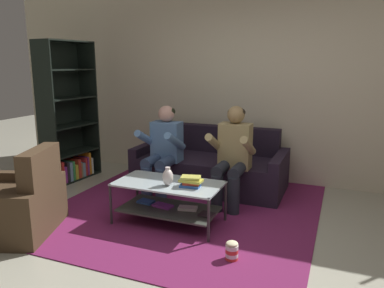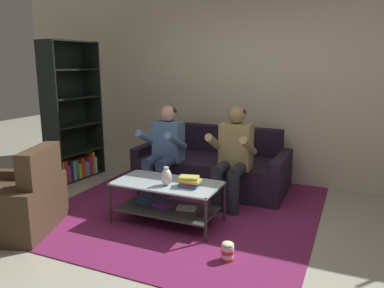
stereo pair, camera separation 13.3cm
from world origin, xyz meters
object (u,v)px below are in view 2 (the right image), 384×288
object	(u,v)px
person_seated_left	(164,147)
person_seated_right	(233,153)
vase	(166,177)
bookshelf	(71,129)
book_stack	(189,182)
couch	(213,168)
popcorn_tub	(228,251)
coffee_table	(168,196)
armchair	(12,204)

from	to	relation	value
person_seated_left	person_seated_right	xyz separation A→B (m)	(0.92, 0.00, 0.02)
vase	bookshelf	xyz separation A→B (m)	(-2.11, 0.98, 0.19)
person_seated_right	book_stack	bearing A→B (deg)	-104.36
couch	popcorn_tub	bearing A→B (deg)	-65.31
coffee_table	bookshelf	world-z (taller)	bookshelf
book_stack	person_seated_left	bearing A→B (deg)	131.70
vase	couch	bearing A→B (deg)	90.84
person_seated_right	armchair	world-z (taller)	person_seated_right
vase	book_stack	world-z (taller)	vase
coffee_table	popcorn_tub	size ratio (longest dim) A/B	6.32
vase	book_stack	bearing A→B (deg)	13.40
vase	bookshelf	world-z (taller)	bookshelf
couch	book_stack	distance (m)	1.39
vase	bookshelf	distance (m)	2.33
person_seated_right	bookshelf	bearing A→B (deg)	177.30
coffee_table	armchair	bearing A→B (deg)	-149.70
armchair	couch	bearing A→B (deg)	56.61
book_stack	popcorn_tub	world-z (taller)	book_stack
person_seated_right	coffee_table	distance (m)	0.97
person_seated_right	vase	world-z (taller)	person_seated_right
coffee_table	vase	world-z (taller)	vase
coffee_table	person_seated_left	bearing A→B (deg)	120.29
couch	person_seated_left	size ratio (longest dim) A/B	1.74
armchair	vase	bearing A→B (deg)	26.92
book_stack	popcorn_tub	size ratio (longest dim) A/B	1.32
vase	popcorn_tub	world-z (taller)	vase
coffee_table	book_stack	size ratio (longest dim) A/B	4.77
coffee_table	popcorn_tub	world-z (taller)	coffee_table
person_seated_left	bookshelf	size ratio (longest dim) A/B	0.58
person_seated_right	bookshelf	world-z (taller)	bookshelf
person_seated_left	armchair	world-z (taller)	person_seated_left
person_seated_left	popcorn_tub	distance (m)	1.90
person_seated_left	coffee_table	world-z (taller)	person_seated_left
book_stack	bookshelf	xyz separation A→B (m)	(-2.34, 0.93, 0.23)
couch	armchair	world-z (taller)	armchair
person_seated_right	armchair	distance (m)	2.47
couch	popcorn_tub	xyz separation A→B (m)	(0.84, -1.82, -0.19)
vase	popcorn_tub	size ratio (longest dim) A/B	1.11
armchair	person_seated_right	bearing A→B (deg)	40.40
popcorn_tub	couch	bearing A→B (deg)	114.69
person_seated_left	bookshelf	distance (m)	1.63
vase	popcorn_tub	xyz separation A→B (m)	(0.82, -0.41, -0.46)
person_seated_right	coffee_table	world-z (taller)	person_seated_right
person_seated_right	bookshelf	size ratio (longest dim) A/B	0.60
armchair	popcorn_tub	size ratio (longest dim) A/B	6.46
couch	person_seated_right	xyz separation A→B (m)	(0.46, -0.54, 0.38)
person_seated_left	popcorn_tub	xyz separation A→B (m)	(1.30, -1.27, -0.55)
bookshelf	person_seated_left	bearing A→B (deg)	-4.35
bookshelf	coffee_table	bearing A→B (deg)	-23.27
bookshelf	popcorn_tub	distance (m)	3.31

